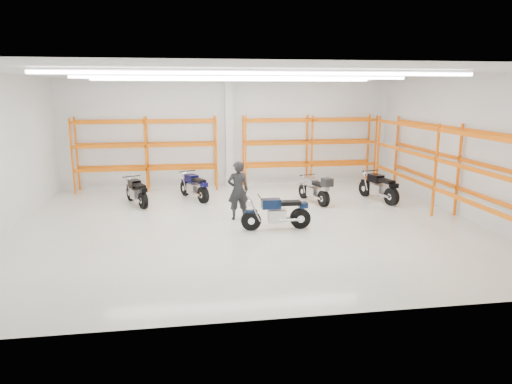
{
  "coord_description": "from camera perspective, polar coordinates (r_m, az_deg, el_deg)",
  "views": [
    {
      "loc": [
        -1.75,
        -13.37,
        4.02
      ],
      "look_at": [
        0.34,
        0.5,
        0.89
      ],
      "focal_mm": 32.0,
      "sensor_mm": 36.0,
      "label": 1
    }
  ],
  "objects": [
    {
      "name": "room_shell",
      "position": [
        13.53,
        -1.14,
        9.45
      ],
      "size": [
        14.02,
        12.02,
        4.51
      ],
      "color": "silver",
      "rests_on": "ground"
    },
    {
      "name": "standing_man",
      "position": [
        14.38,
        -2.26,
        0.2
      ],
      "size": [
        0.73,
        0.52,
        1.88
      ],
      "primitive_type": "imported",
      "rotation": [
        0.0,
        0.0,
        3.25
      ],
      "color": "black",
      "rests_on": "ground"
    },
    {
      "name": "structural_column",
      "position": [
        19.35,
        -3.37,
        7.31
      ],
      "size": [
        0.32,
        0.32,
        4.5
      ],
      "primitive_type": "cube",
      "color": "white",
      "rests_on": "ground"
    },
    {
      "name": "pallet_racking_side",
      "position": [
        15.85,
        22.86,
        3.6
      ],
      "size": [
        0.87,
        9.07,
        3.0
      ],
      "color": "orange",
      "rests_on": "ground"
    },
    {
      "name": "pallet_racking_back_right",
      "position": [
        19.67,
        6.7,
        5.98
      ],
      "size": [
        5.67,
        0.87,
        3.0
      ],
      "color": "orange",
      "rests_on": "ground"
    },
    {
      "name": "motorcycle_back_a",
      "position": [
        16.81,
        -14.66,
        -0.07
      ],
      "size": [
        0.99,
        1.86,
        0.97
      ],
      "color": "black",
      "rests_on": "ground"
    },
    {
      "name": "ground",
      "position": [
        14.07,
        -1.07,
        -4.02
      ],
      "size": [
        14.0,
        14.0,
        0.0
      ],
      "primitive_type": "plane",
      "color": "beige",
      "rests_on": "ground"
    },
    {
      "name": "motorcycle_back_d",
      "position": [
        17.41,
        15.2,
        0.48
      ],
      "size": [
        0.86,
        2.14,
        1.07
      ],
      "color": "black",
      "rests_on": "ground"
    },
    {
      "name": "motorcycle_back_b",
      "position": [
        17.2,
        -7.67,
        0.59
      ],
      "size": [
        1.08,
        1.93,
        1.02
      ],
      "color": "black",
      "rests_on": "ground"
    },
    {
      "name": "pallet_racking_back_left",
      "position": [
        19.05,
        -13.54,
        5.5
      ],
      "size": [
        5.67,
        0.87,
        3.0
      ],
      "color": "orange",
      "rests_on": "ground"
    },
    {
      "name": "motorcycle_main",
      "position": [
        13.44,
        2.92,
        -2.71
      ],
      "size": [
        2.08,
        0.69,
        1.02
      ],
      "color": "black",
      "rests_on": "ground"
    },
    {
      "name": "motorcycle_back_c",
      "position": [
        16.63,
        7.5,
        0.27
      ],
      "size": [
        0.89,
        2.02,
        1.05
      ],
      "color": "black",
      "rests_on": "ground"
    }
  ]
}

